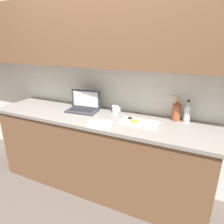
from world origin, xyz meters
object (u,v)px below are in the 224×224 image
at_px(knife, 136,119).
at_px(measuring_cup, 115,109).
at_px(laptop, 84,106).
at_px(bottle_oil_tall, 187,112).
at_px(cutting_board, 139,123).
at_px(bottle_green_soda, 177,111).
at_px(lemon_half_cut, 136,120).

xyz_separation_m(knife, measuring_cup, (-0.29, 0.14, 0.03)).
xyz_separation_m(laptop, knife, (0.67, -0.06, -0.04)).
distance_m(laptop, bottle_oil_tall, 1.15).
height_order(cutting_board, bottle_green_soda, bottle_green_soda).
bearing_deg(lemon_half_cut, cutting_board, 25.77).
relative_size(bottle_oil_tall, measuring_cup, 2.32).
bearing_deg(bottle_green_soda, knife, -152.60).
relative_size(lemon_half_cut, measuring_cup, 0.77).
xyz_separation_m(cutting_board, lemon_half_cut, (-0.03, -0.01, 0.02)).
height_order(knife, lemon_half_cut, lemon_half_cut).
bearing_deg(lemon_half_cut, bottle_green_soda, 34.89).
height_order(cutting_board, knife, knife).
bearing_deg(cutting_board, laptop, 171.84).
distance_m(cutting_board, knife, 0.06).
relative_size(cutting_board, knife, 1.45).
bearing_deg(knife, laptop, -176.71).
xyz_separation_m(lemon_half_cut, bottle_oil_tall, (0.46, 0.25, 0.08)).
xyz_separation_m(cutting_board, bottle_oil_tall, (0.43, 0.23, 0.10)).
bearing_deg(bottle_green_soda, lemon_half_cut, -145.11).
bearing_deg(lemon_half_cut, knife, 105.93).
height_order(knife, measuring_cup, measuring_cup).
height_order(laptop, measuring_cup, laptop).
bearing_deg(cutting_board, measuring_cup, 151.42).
relative_size(cutting_board, bottle_green_soda, 1.66).
height_order(laptop, knife, laptop).
distance_m(knife, lemon_half_cut, 0.06).
xyz_separation_m(cutting_board, bottle_green_soda, (0.33, 0.23, 0.10)).
bearing_deg(cutting_board, bottle_green_soda, 35.66).
distance_m(knife, measuring_cup, 0.33).
bearing_deg(bottle_green_soda, measuring_cup, -175.83).
distance_m(lemon_half_cut, bottle_oil_tall, 0.53).
bearing_deg(knife, measuring_cup, 162.34).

